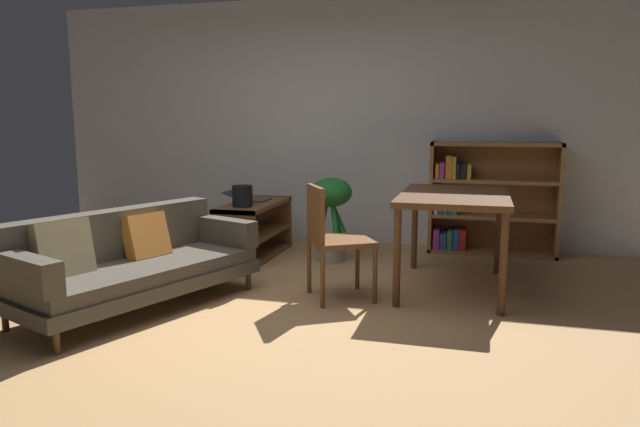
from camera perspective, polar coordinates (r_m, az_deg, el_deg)
ground_plane at (r=4.27m, az=-7.43°, el=-9.72°), size 8.16×8.16×0.00m
back_wall_panel at (r=6.61m, az=1.49°, el=8.95°), size 6.80×0.10×2.70m
fabric_couch at (r=4.53m, az=-18.13°, el=-4.37°), size 1.35×1.96×0.72m
media_console at (r=5.94m, az=-6.47°, el=-1.62°), size 0.44×1.10×0.55m
open_laptop at (r=6.07m, az=-6.92°, el=1.53°), size 0.45×0.29×0.09m
desk_speaker at (r=5.63m, az=-7.61°, el=1.71°), size 0.19×0.19×0.20m
potted_floor_plant at (r=5.67m, az=1.10°, el=0.54°), size 0.41×0.44×0.82m
dining_table at (r=4.82m, az=13.00°, el=0.95°), size 0.85×1.28×0.79m
dining_chair_near at (r=4.46m, az=1.17°, el=-2.14°), size 0.61×0.60×0.89m
bookshelf at (r=6.28m, az=15.76°, el=1.30°), size 1.28×0.36×1.15m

